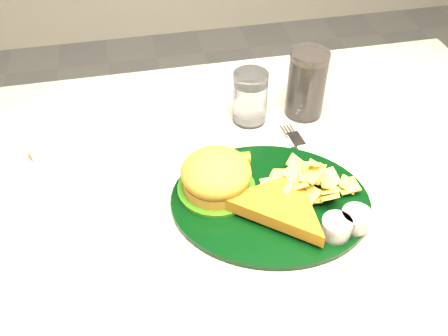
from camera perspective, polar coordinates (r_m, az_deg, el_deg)
The scene contains 6 objects.
table at distance 1.13m, azimuth 0.79°, elevation -16.00°, with size 1.20×0.80×0.75m, color #B0A99F, non-canonical shape.
dinner_plate at distance 0.79m, azimuth 5.43°, elevation -2.25°, with size 0.32×0.27×0.07m, color black, non-canonical shape.
water_glass at distance 0.95m, azimuth 3.00°, elevation 8.05°, with size 0.07×0.07×0.10m, color white.
cola_glass at distance 0.97m, azimuth 9.42°, elevation 9.46°, with size 0.07×0.07×0.13m, color black.
fork_napkin at distance 0.87m, azimuth 9.45°, elevation 0.00°, with size 0.13×0.18×0.01m, color white, non-canonical shape.
ramekin at distance 0.94m, azimuth -20.16°, elevation 1.83°, with size 0.04×0.04×0.03m, color white.
Camera 1 is at (-0.14, -0.57, 1.34)m, focal length 40.00 mm.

